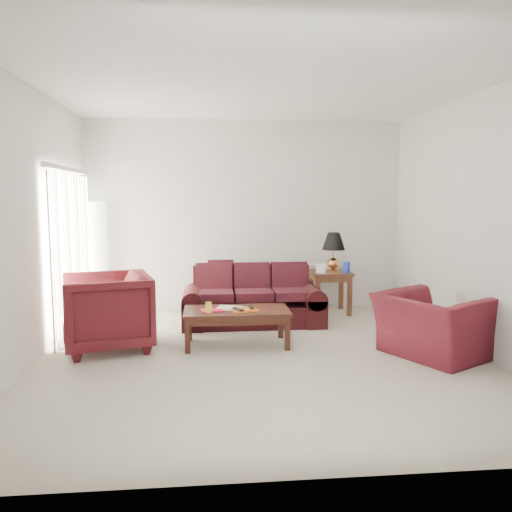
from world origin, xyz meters
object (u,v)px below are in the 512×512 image
at_px(end_table, 330,292).
at_px(armchair_left, 107,311).
at_px(armchair_right, 432,326).
at_px(sofa, 253,296).
at_px(floor_lamp, 99,258).
at_px(coffee_table, 237,327).

distance_m(end_table, armchair_left, 3.47).
bearing_deg(armchair_right, sofa, 20.78).
relative_size(sofa, end_table, 3.02).
bearing_deg(floor_lamp, armchair_left, -75.74).
relative_size(end_table, armchair_left, 0.65).
relative_size(sofa, floor_lamp, 1.12).
bearing_deg(floor_lamp, sofa, -18.09).
distance_m(armchair_left, armchair_right, 3.77).
bearing_deg(sofa, armchair_left, -151.11).
bearing_deg(armchair_right, armchair_left, 51.84).
relative_size(floor_lamp, coffee_table, 1.39).
distance_m(floor_lamp, armchair_left, 1.84).
bearing_deg(floor_lamp, armchair_right, -29.61).
height_order(end_table, armchair_left, armchair_left).
bearing_deg(sofa, end_table, 25.68).
height_order(armchair_right, coffee_table, armchair_right).
bearing_deg(coffee_table, end_table, 33.23).
height_order(sofa, floor_lamp, floor_lamp).
bearing_deg(armchair_left, armchair_right, 65.25).
relative_size(end_table, coffee_table, 0.52).
bearing_deg(sofa, armchair_right, -40.33).
relative_size(floor_lamp, armchair_right, 1.62).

